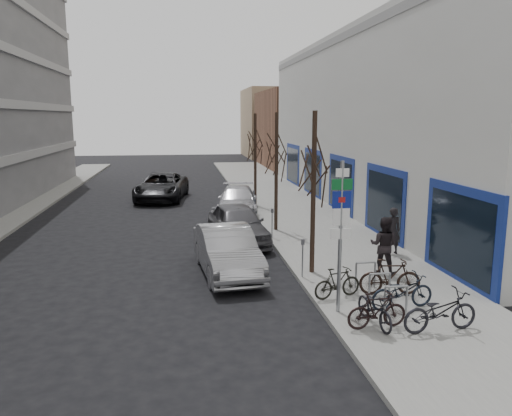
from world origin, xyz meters
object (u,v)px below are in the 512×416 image
object	(u,v)px
meter_mid	(272,220)
bike_near_left	(375,305)
parked_car_back	(238,201)
tree_mid	(276,144)
tree_far	(255,138)
highway_sign_pole	(341,228)
meter_back	(254,200)
bike_mid_inner	(337,282)
bike_far_inner	(390,276)
pedestrian_far	(384,245)
bike_near_right	(377,310)
meter_front	(303,254)
lane_car	(162,187)
pedestrian_near	(392,231)
bike_mid_curb	(402,289)
tree_near	(314,154)
parked_car_front	(227,251)
parked_car_mid	(238,224)
bike_rack	(380,283)
bike_far_curb	(440,308)

from	to	relation	value
meter_mid	bike_near_left	distance (m)	9.52
parked_car_back	tree_mid	bearing A→B (deg)	-67.83
tree_far	highway_sign_pole	bearing A→B (deg)	-90.69
meter_back	bike_mid_inner	distance (m)	13.02
bike_far_inner	pedestrian_far	distance (m)	2.14
bike_near_right	meter_front	bearing A→B (deg)	7.60
meter_back	bike_near_right	xyz separation A→B (m)	(0.86, -15.18, -0.29)
tree_far	pedestrian_far	bearing A→B (deg)	-80.23
bike_far_inner	bike_near_left	bearing A→B (deg)	155.38
tree_mid	bike_far_inner	bearing A→B (deg)	-79.32
tree_mid	lane_car	size ratio (longest dim) A/B	0.89
bike_near_left	lane_car	world-z (taller)	lane_car
tree_far	bike_far_inner	world-z (taller)	tree_far
bike_near_left	pedestrian_near	bearing A→B (deg)	56.09
bike_mid_curb	meter_mid	bearing A→B (deg)	5.98
meter_mid	bike_far_inner	distance (m)	7.78
highway_sign_pole	lane_car	bearing A→B (deg)	104.78
highway_sign_pole	bike_near_left	xyz separation A→B (m)	(0.63, -0.97, -1.79)
meter_back	parked_car_back	size ratio (longest dim) A/B	0.25
bike_mid_curb	pedestrian_near	world-z (taller)	pedestrian_near
bike_mid_curb	pedestrian_near	xyz separation A→B (m)	(2.02, 5.34, 0.33)
meter_front	bike_far_inner	distance (m)	2.92
tree_far	pedestrian_near	bearing A→B (deg)	-72.21
tree_near	pedestrian_far	distance (m)	3.81
highway_sign_pole	tree_mid	xyz separation A→B (m)	(0.20, 10.01, 1.65)
tree_mid	bike_near_left	bearing A→B (deg)	-87.73
meter_back	bike_near_right	size ratio (longest dim) A/B	0.81
bike_near_right	parked_car_front	distance (m)	6.24
bike_mid_inner	parked_car_mid	bearing A→B (deg)	0.72
tree_far	parked_car_front	distance (m)	13.07
meter_front	meter_mid	world-z (taller)	same
bike_rack	bike_mid_curb	distance (m)	0.76
bike_far_inner	parked_car_mid	world-z (taller)	parked_car_mid
highway_sign_pole	meter_front	world-z (taller)	highway_sign_pole
bike_far_curb	lane_car	distance (m)	23.12
bike_mid_curb	parked_car_back	size ratio (longest dim) A/B	0.36
bike_far_curb	parked_car_front	size ratio (longest dim) A/B	0.40
bike_mid_curb	bike_far_inner	bearing A→B (deg)	-13.50
highway_sign_pole	meter_front	distance (m)	3.39
meter_mid	parked_car_mid	bearing A→B (deg)	-174.63
bike_near_left	bike_rack	bearing A→B (deg)	57.00
tree_near	meter_back	xyz separation A→B (m)	(-0.45, 10.50, -3.19)
bike_near_left	bike_near_right	bearing A→B (deg)	-105.22
highway_sign_pole	bike_rack	size ratio (longest dim) A/B	1.86
highway_sign_pole	parked_car_back	world-z (taller)	highway_sign_pole
tree_near	lane_car	distance (m)	18.01
meter_front	bike_far_inner	size ratio (longest dim) A/B	0.70
tree_mid	parked_car_back	distance (m)	5.96
highway_sign_pole	parked_car_front	world-z (taller)	highway_sign_pole
bike_near_left	bike_far_curb	world-z (taller)	bike_far_curb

